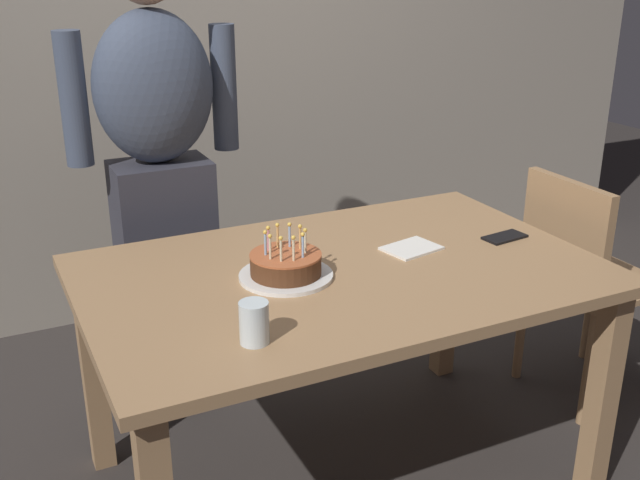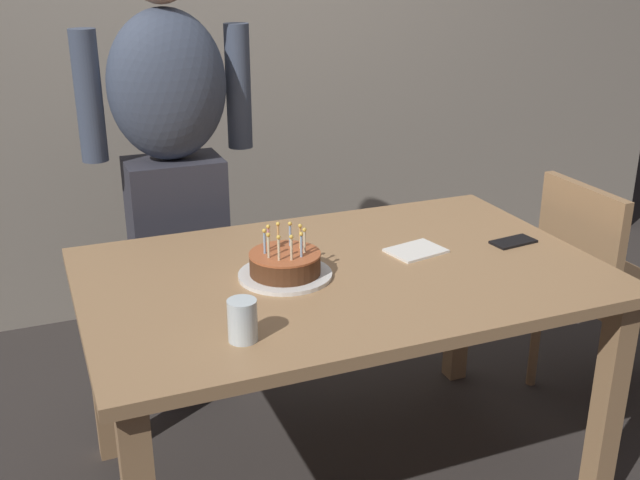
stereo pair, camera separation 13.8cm
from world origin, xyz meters
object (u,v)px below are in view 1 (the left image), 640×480
object	(u,v)px
cell_phone	(505,237)
birthday_cake	(286,267)
water_glass_near	(254,323)
napkin_stack	(411,248)
dining_chair	(581,271)
person_man_bearded	(160,175)

from	to	relation	value
cell_phone	birthday_cake	bearing A→B (deg)	171.57
birthday_cake	cell_phone	distance (m)	0.76
birthday_cake	water_glass_near	size ratio (longest dim) A/B	2.58
cell_phone	napkin_stack	bearing A→B (deg)	164.59
napkin_stack	dining_chair	distance (m)	0.79
person_man_bearded	birthday_cake	bearing A→B (deg)	102.09
dining_chair	napkin_stack	bearing A→B (deg)	91.55
napkin_stack	birthday_cake	bearing A→B (deg)	-176.30
person_man_bearded	napkin_stack	bearing A→B (deg)	129.99
water_glass_near	person_man_bearded	xyz separation A→B (m)	(0.06, 1.06, 0.08)
water_glass_near	dining_chair	world-z (taller)	dining_chair
birthday_cake	cell_phone	size ratio (longest dim) A/B	1.87
cell_phone	dining_chair	world-z (taller)	dining_chair
cell_phone	person_man_bearded	bearing A→B (deg)	133.57
water_glass_near	cell_phone	bearing A→B (deg)	16.74
birthday_cake	person_man_bearded	distance (m)	0.76
cell_phone	person_man_bearded	world-z (taller)	person_man_bearded
water_glass_near	person_man_bearded	size ratio (longest dim) A/B	0.06
cell_phone	dining_chair	xyz separation A→B (m)	(0.43, 0.07, -0.23)
cell_phone	person_man_bearded	xyz separation A→B (m)	(-0.92, 0.76, 0.13)
birthday_cake	napkin_stack	bearing A→B (deg)	3.70
person_man_bearded	dining_chair	bearing A→B (deg)	152.89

